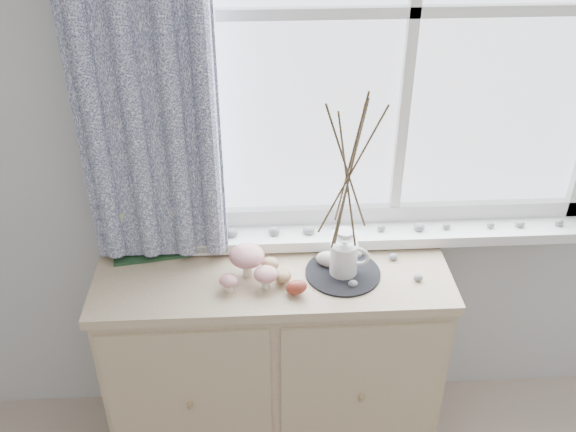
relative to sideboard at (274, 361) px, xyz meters
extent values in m
cube|color=#BCBCBA|center=(0.15, 0.25, 0.87)|extent=(4.00, 0.04, 2.60)
cube|color=white|center=(0.45, 0.25, 1.22)|extent=(1.30, 0.01, 1.40)
cube|color=white|center=(0.45, 0.17, 0.45)|extent=(1.45, 0.16, 0.04)
cube|color=#0A1539|center=(-0.37, 0.12, 1.25)|extent=(0.44, 0.06, 1.61)
cube|color=#C8AE8C|center=(0.00, 0.01, -0.02)|extent=(1.17, 0.43, 0.81)
cube|color=#C8AE8C|center=(0.00, 0.01, 0.41)|extent=(1.20, 0.45, 0.03)
cube|color=tan|center=(-0.29, -0.22, -0.02)|extent=(0.55, 0.01, 0.75)
cube|color=tan|center=(0.29, -0.22, -0.02)|extent=(0.55, 0.01, 0.75)
cylinder|color=white|center=(-0.08, -0.01, 0.46)|extent=(0.03, 0.03, 0.08)
ellipsoid|color=#9E0509|center=(-0.08, -0.01, 0.50)|extent=(0.12, 0.12, 0.06)
cylinder|color=white|center=(-0.02, -0.08, 0.45)|extent=(0.03, 0.03, 0.05)
ellipsoid|color=#9E0509|center=(-0.02, -0.08, 0.48)|extent=(0.08, 0.08, 0.04)
cylinder|color=white|center=(-0.14, -0.09, 0.44)|extent=(0.03, 0.03, 0.04)
ellipsoid|color=#9E0509|center=(-0.14, -0.09, 0.46)|extent=(0.06, 0.06, 0.03)
ellipsoid|color=tan|center=(0.03, -0.06, 0.45)|extent=(0.06, 0.04, 0.07)
ellipsoid|color=tan|center=(-0.01, 0.01, 0.45)|extent=(0.06, 0.04, 0.07)
ellipsoid|color=maroon|center=(0.07, -0.12, 0.45)|extent=(0.06, 0.04, 0.07)
cylinder|color=black|center=(0.24, -0.03, 0.43)|extent=(0.25, 0.25, 0.01)
cylinder|color=silver|center=(0.24, -0.03, 0.49)|extent=(0.11, 0.11, 0.11)
cone|color=silver|center=(0.24, -0.03, 0.56)|extent=(0.09, 0.09, 0.04)
cylinder|color=silver|center=(0.24, -0.03, 0.58)|extent=(0.06, 0.06, 0.03)
torus|color=silver|center=(0.29, -0.03, 0.49)|extent=(0.07, 0.03, 0.07)
ellipsoid|color=#9A9A9D|center=(0.26, -0.09, 0.44)|extent=(0.03, 0.03, 0.02)
ellipsoid|color=#9A9A9D|center=(0.30, 0.07, 0.44)|extent=(0.03, 0.03, 0.02)
ellipsoid|color=#9A9A9D|center=(0.48, -0.07, 0.44)|extent=(0.03, 0.03, 0.02)
ellipsoid|color=#9A9A9D|center=(0.18, 0.11, 0.44)|extent=(0.03, 0.03, 0.02)
ellipsoid|color=#9A9A9D|center=(0.42, 0.05, 0.44)|extent=(0.03, 0.03, 0.02)
camera|label=1|loc=(-0.04, -1.72, 1.75)|focal=40.00mm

